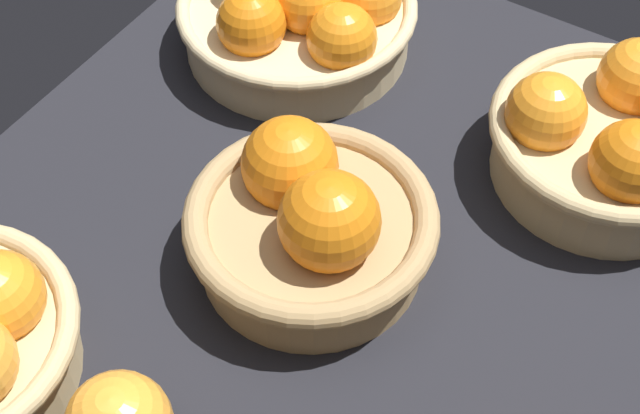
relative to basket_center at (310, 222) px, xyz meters
The scene contains 4 objects.
market_tray 7.00cm from the basket_center, 108.23° to the right, with size 84.00×72.00×3.00cm, color black.
basket_center is the anchor object (origin of this frame).
basket_far_right 27.17cm from the basket_center, 34.53° to the left, with size 24.50×24.50×10.98cm.
basket_near_right 28.67cm from the basket_center, 38.44° to the right, with size 22.17×22.17×11.47cm.
Camera 1 is at (-40.67, -24.30, 70.06)cm, focal length 53.89 mm.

